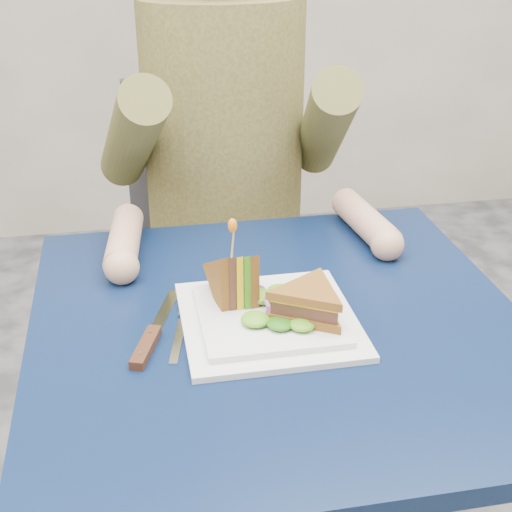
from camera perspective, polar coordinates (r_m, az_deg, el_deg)
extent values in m
cube|color=black|center=(1.10, 1.90, -5.86)|extent=(0.75, 0.75, 0.03)
cylinder|color=#595B5E|center=(1.55, -12.83, -11.93)|extent=(0.04, 0.04, 0.70)
cylinder|color=#595B5E|center=(1.64, 10.39, -9.40)|extent=(0.04, 0.04, 0.70)
cube|color=#47474C|center=(1.72, -2.39, -2.94)|extent=(0.42, 0.40, 0.04)
cube|color=#47474C|center=(1.78, -3.41, 6.93)|extent=(0.42, 0.03, 0.46)
cylinder|color=#47474C|center=(1.71, -7.50, -13.17)|extent=(0.02, 0.02, 0.43)
cylinder|color=#47474C|center=(1.75, 4.58, -11.83)|extent=(0.02, 0.02, 0.43)
cylinder|color=#47474C|center=(1.98, -8.19, -6.88)|extent=(0.02, 0.02, 0.43)
cylinder|color=#47474C|center=(2.02, 2.11, -5.88)|extent=(0.02, 0.02, 0.43)
cylinder|color=brown|center=(1.54, -2.57, 10.37)|extent=(0.34, 0.34, 0.52)
cylinder|color=brown|center=(1.43, -9.89, 9.38)|extent=(0.15, 0.39, 0.31)
cylinder|color=tan|center=(1.29, -10.49, 1.27)|extent=(0.08, 0.20, 0.06)
sphere|color=tan|center=(1.20, -10.70, -0.88)|extent=(0.06, 0.06, 0.06)
cylinder|color=brown|center=(1.49, 5.50, 10.31)|extent=(0.15, 0.39, 0.31)
cylinder|color=tan|center=(1.36, 8.75, 2.80)|extent=(0.08, 0.20, 0.06)
sphere|color=tan|center=(1.28, 10.46, 0.92)|extent=(0.06, 0.06, 0.06)
cube|color=white|center=(1.08, 1.02, -5.17)|extent=(0.26, 0.26, 0.01)
cube|color=white|center=(1.07, 1.02, -4.72)|extent=(0.21, 0.21, 0.01)
cube|color=silver|center=(1.04, -6.26, -6.78)|extent=(0.04, 0.12, 0.00)
cube|color=silver|center=(1.11, -5.64, -4.45)|extent=(0.03, 0.03, 0.00)
cube|color=silver|center=(1.13, -5.82, -3.73)|extent=(0.01, 0.03, 0.00)
cube|color=silver|center=(1.13, -5.57, -3.74)|extent=(0.01, 0.03, 0.00)
cube|color=silver|center=(1.13, -5.32, -3.75)|extent=(0.01, 0.03, 0.00)
cube|color=silver|center=(1.13, -5.07, -3.75)|extent=(0.01, 0.03, 0.00)
cube|color=silver|center=(1.12, -7.34, -4.47)|extent=(0.06, 0.13, 0.00)
cube|color=black|center=(1.03, -8.80, -7.22)|extent=(0.05, 0.10, 0.01)
cylinder|color=silver|center=(1.04, -8.46, -6.14)|extent=(0.01, 0.01, 0.00)
cylinder|color=silver|center=(1.00, -9.21, -7.68)|extent=(0.01, 0.01, 0.00)
cylinder|color=tan|center=(1.06, -1.87, 1.07)|extent=(0.01, 0.01, 0.06)
ellipsoid|color=orange|center=(1.04, -1.89, 2.45)|extent=(0.01, 0.01, 0.02)
torus|color=#9E4C7A|center=(1.07, 1.77, -3.59)|extent=(0.04, 0.04, 0.02)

